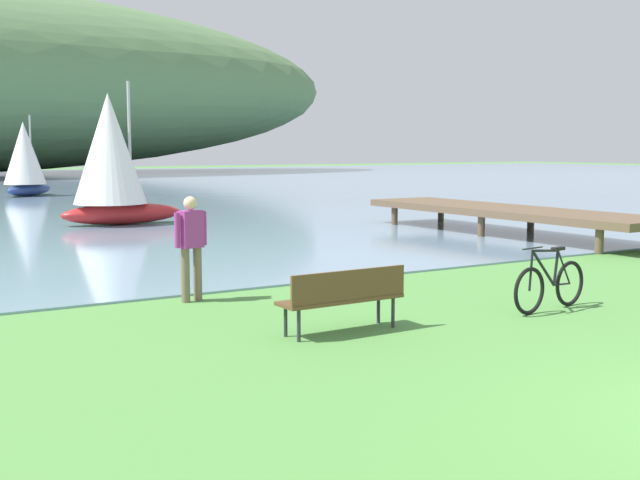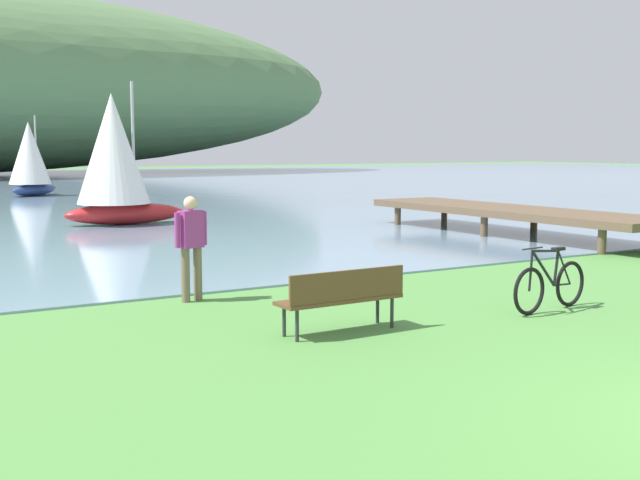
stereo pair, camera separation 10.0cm
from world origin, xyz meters
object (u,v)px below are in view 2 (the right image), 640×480
(person_at_shoreline, at_px, (191,242))
(sailboat_nearest_to_shore, at_px, (30,158))
(bicycle_leaning_near_bench, at_px, (550,285))
(park_bench_near_camera, at_px, (343,295))
(sailboat_mid_bay, at_px, (114,157))

(person_at_shoreline, distance_m, sailboat_nearest_to_shore, 30.68)
(bicycle_leaning_near_bench, bearing_deg, person_at_shoreline, 141.17)
(park_bench_near_camera, relative_size, sailboat_nearest_to_shore, 0.44)
(sailboat_mid_bay, bearing_deg, sailboat_nearest_to_shore, 87.19)
(park_bench_near_camera, height_order, bicycle_leaning_near_bench, bicycle_leaning_near_bench)
(park_bench_near_camera, xyz_separation_m, bicycle_leaning_near_bench, (3.53, -0.38, -0.12))
(person_at_shoreline, relative_size, sailboat_nearest_to_shore, 0.42)
(bicycle_leaning_near_bench, xyz_separation_m, person_at_shoreline, (-4.41, 3.55, 0.58))
(sailboat_nearest_to_shore, xyz_separation_m, sailboat_mid_bay, (-0.85, -17.35, 0.21))
(bicycle_leaning_near_bench, height_order, sailboat_mid_bay, sailboat_mid_bay)
(sailboat_nearest_to_shore, height_order, sailboat_mid_bay, sailboat_mid_bay)
(bicycle_leaning_near_bench, relative_size, person_at_shoreline, 1.03)
(person_at_shoreline, height_order, sailboat_nearest_to_shore, sailboat_nearest_to_shore)
(bicycle_leaning_near_bench, height_order, sailboat_nearest_to_shore, sailboat_nearest_to_shore)
(park_bench_near_camera, relative_size, person_at_shoreline, 1.06)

